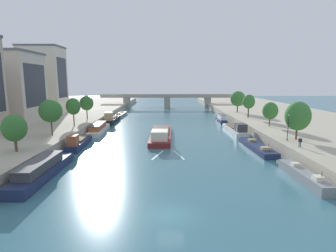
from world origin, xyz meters
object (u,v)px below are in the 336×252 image
(moored_boat_right_upstream, at_px, (236,129))
(tree_right_midway, at_px, (238,99))
(moored_boat_right_gap_after, at_px, (221,119))
(tree_left_third, at_px, (87,103))
(moored_boat_right_lone, at_px, (257,147))
(tree_right_far, at_px, (249,102))
(barge_midriver, at_px, (161,134))
(person_on_quay, at_px, (300,142))
(tree_left_far, at_px, (14,128))
(moored_boat_left_gap_after, at_px, (42,170))
(moored_boat_right_second, at_px, (303,175))
(tree_right_second, at_px, (270,111))
(moored_boat_left_near, at_px, (121,115))
(bridge_far, at_px, (167,99))
(moored_boat_left_far, at_px, (112,119))
(tree_right_distant, at_px, (298,116))
(moored_boat_left_second, at_px, (79,143))
(tree_left_nearest, at_px, (51,111))
(tree_left_by_lamp, at_px, (73,106))
(lamppost_right_bank, at_px, (288,126))
(moored_boat_left_lone, at_px, (99,128))

(moored_boat_right_upstream, height_order, tree_right_midway, tree_right_midway)
(moored_boat_right_gap_after, bearing_deg, tree_left_third, -168.43)
(moored_boat_right_lone, relative_size, tree_right_far, 2.19)
(tree_left_third, bearing_deg, barge_midriver, -35.20)
(person_on_quay, bearing_deg, tree_left_far, -177.01)
(moored_boat_left_gap_after, distance_m, person_on_quay, 38.05)
(moored_boat_right_second, bearing_deg, tree_right_second, 77.61)
(moored_boat_right_gap_after, height_order, tree_right_far, tree_right_far)
(moored_boat_left_near, xyz_separation_m, bridge_far, (16.88, 29.63, 3.49))
(moored_boat_left_gap_after, distance_m, tree_right_midway, 67.32)
(tree_left_third, height_order, tree_right_second, tree_left_third)
(moored_boat_left_far, relative_size, moored_boat_right_lone, 0.96)
(moored_boat_right_second, height_order, tree_left_far, tree_left_far)
(moored_boat_right_lone, height_order, tree_right_distant, tree_right_distant)
(moored_boat_left_near, distance_m, moored_boat_right_gap_after, 36.53)
(moored_boat_right_gap_after, height_order, bridge_far, bridge_far)
(moored_boat_right_gap_after, bearing_deg, tree_right_far, -43.93)
(barge_midriver, relative_size, tree_right_far, 3.33)
(moored_boat_right_upstream, bearing_deg, tree_right_second, -31.26)
(tree_right_second, bearing_deg, barge_midriver, -175.12)
(moored_boat_left_gap_after, distance_m, tree_right_far, 57.03)
(moored_boat_left_second, bearing_deg, person_on_quay, -13.79)
(moored_boat_right_lone, relative_size, tree_left_nearest, 2.07)
(moored_boat_left_near, height_order, tree_left_by_lamp, tree_left_by_lamp)
(tree_right_second, distance_m, bridge_far, 68.91)
(moored_boat_right_lone, height_order, tree_right_midway, tree_right_midway)
(moored_boat_left_gap_after, distance_m, lamppost_right_bank, 39.54)
(moored_boat_left_near, bearing_deg, moored_boat_right_upstream, -42.94)
(moored_boat_right_second, relative_size, bridge_far, 0.19)
(moored_boat_left_far, bearing_deg, tree_left_third, -122.68)
(barge_midriver, distance_m, moored_boat_right_gap_after, 28.69)
(moored_boat_left_lone, distance_m, tree_right_second, 41.11)
(moored_boat_left_second, relative_size, moored_boat_left_far, 0.85)
(moored_boat_left_far, height_order, bridge_far, bridge_far)
(moored_boat_left_lone, bearing_deg, moored_boat_right_lone, -27.09)
(tree_right_second, xyz_separation_m, tree_right_midway, (-0.20, 27.34, 0.91))
(moored_boat_right_lone, xyz_separation_m, tree_left_by_lamp, (-38.32, 13.42, 6.24))
(moored_boat_left_gap_after, height_order, tree_left_nearest, tree_left_nearest)
(lamppost_right_bank, bearing_deg, bridge_far, 104.63)
(moored_boat_right_second, xyz_separation_m, tree_left_nearest, (-39.43, 17.49, 6.37))
(moored_boat_left_second, height_order, moored_boat_left_lone, moored_boat_left_second)
(moored_boat_right_gap_after, xyz_separation_m, tree_right_distant, (6.33, -34.14, 5.41))
(moored_boat_left_near, relative_size, bridge_far, 0.21)
(moored_boat_left_near, height_order, moored_boat_right_second, moored_boat_right_second)
(moored_boat_left_near, distance_m, tree_left_nearest, 46.17)
(moored_boat_right_second, relative_size, moored_boat_right_gap_after, 1.17)
(moored_boat_left_far, xyz_separation_m, moored_boat_right_gap_after, (33.48, 0.07, 0.02))
(barge_midriver, height_order, moored_boat_right_upstream, moored_boat_right_upstream)
(barge_midriver, xyz_separation_m, tree_left_far, (-21.00, -19.81, 4.97))
(tree_left_far, relative_size, tree_left_nearest, 0.80)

